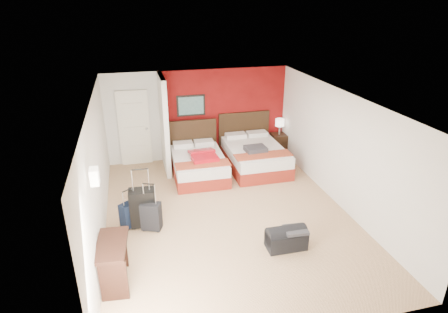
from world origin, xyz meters
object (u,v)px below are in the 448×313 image
object	(u,v)px
table_lamp	(280,127)
desk	(114,263)
red_suitcase_open	(203,155)
suitcase_navy	(130,216)
nightstand	(279,144)
suitcase_black	(143,209)
suitcase_charcoal	(151,217)
duffel_bag	(286,239)
bed_left	(199,166)
bed_right	(255,157)

from	to	relation	value
table_lamp	desk	bearing A→B (deg)	-135.65
red_suitcase_open	suitcase_navy	distance (m)	2.66
nightstand	suitcase_black	world-z (taller)	suitcase_black
suitcase_charcoal	duffel_bag	distance (m)	2.64
suitcase_charcoal	duffel_bag	world-z (taller)	suitcase_charcoal
bed_left	red_suitcase_open	xyz separation A→B (m)	(0.10, -0.10, 0.33)
suitcase_black	suitcase_charcoal	size ratio (longest dim) A/B	1.38
red_suitcase_open	suitcase_black	size ratio (longest dim) A/B	1.13
suitcase_black	bed_right	bearing A→B (deg)	37.32
nightstand	suitcase_black	distance (m)	4.97
bed_left	desk	bearing A→B (deg)	-118.43
bed_right	table_lamp	distance (m)	1.38
bed_left	suitcase_black	xyz separation A→B (m)	(-1.49, -1.99, 0.11)
suitcase_navy	duffel_bag	size ratio (longest dim) A/B	0.69
bed_right	suitcase_black	world-z (taller)	suitcase_black
red_suitcase_open	suitcase_black	world-z (taller)	suitcase_black
table_lamp	desk	world-z (taller)	table_lamp
duffel_bag	desk	bearing A→B (deg)	-175.82
bed_left	suitcase_charcoal	bearing A→B (deg)	-120.58
duffel_bag	desk	distance (m)	3.04
bed_right	table_lamp	world-z (taller)	table_lamp
nightstand	suitcase_charcoal	bearing A→B (deg)	-140.17
duffel_bag	bed_right	bearing A→B (deg)	81.46
suitcase_charcoal	red_suitcase_open	bearing A→B (deg)	76.56
red_suitcase_open	suitcase_navy	world-z (taller)	red_suitcase_open
bed_right	suitcase_navy	bearing A→B (deg)	-148.19
bed_left	suitcase_black	distance (m)	2.49
suitcase_charcoal	desk	bearing A→B (deg)	-94.60
suitcase_navy	table_lamp	bearing A→B (deg)	-3.05
bed_right	red_suitcase_open	xyz separation A→B (m)	(-1.45, -0.21, 0.30)
suitcase_black	nightstand	bearing A→B (deg)	38.42
desk	suitcase_black	bearing A→B (deg)	76.43
red_suitcase_open	bed_right	bearing A→B (deg)	4.01
red_suitcase_open	table_lamp	xyz separation A→B (m)	(2.44, 1.01, 0.22)
red_suitcase_open	suitcase_charcoal	xyz separation A→B (m)	(-1.46, -2.08, -0.33)
table_lamp	suitcase_charcoal	world-z (taller)	table_lamp
nightstand	suitcase_black	xyz separation A→B (m)	(-4.04, -2.90, 0.09)
table_lamp	suitcase_navy	distance (m)	5.21
desk	table_lamp	bearing A→B (deg)	49.69
table_lamp	duffel_bag	bearing A→B (deg)	-109.89
desk	suitcase_navy	bearing A→B (deg)	85.89
bed_right	suitcase_charcoal	size ratio (longest dim) A/B	3.63
suitcase_navy	red_suitcase_open	bearing A→B (deg)	8.22
red_suitcase_open	suitcase_black	bearing A→B (deg)	-134.38
nightstand	bed_right	bearing A→B (deg)	-139.70
suitcase_charcoal	suitcase_navy	distance (m)	0.47
table_lamp	suitcase_charcoal	bearing A→B (deg)	-141.59
nightstand	suitcase_navy	xyz separation A→B (m)	(-4.31, -2.87, -0.05)
suitcase_black	suitcase_charcoal	world-z (taller)	suitcase_black
bed_left	red_suitcase_open	world-z (taller)	red_suitcase_open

